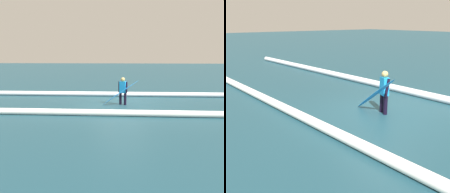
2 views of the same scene
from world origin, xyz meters
The scene contains 5 objects.
ground_plane centered at (0.00, 0.00, 0.00)m, with size 135.39×135.39×0.00m, color #1B414F.
surfer centered at (-0.05, 0.11, 0.82)m, with size 0.49×0.34×1.47m.
surfboard centered at (0.08, 0.43, 0.69)m, with size 1.97×0.59×1.42m.
wave_crest_foreground centered at (2.56, -2.56, 0.15)m, with size 0.30×0.30×24.13m, color white.
wave_crest_midground centered at (1.97, 2.70, 0.14)m, with size 0.29×0.29×23.82m, color white.
Camera 2 is at (-6.07, 6.94, 3.07)m, focal length 44.17 mm.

